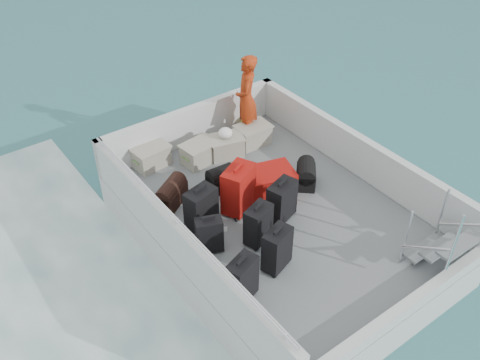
# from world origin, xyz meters

# --- Properties ---
(ground) EXTENTS (160.00, 160.00, 0.00)m
(ground) POSITION_xyz_m (0.00, 0.00, 0.00)
(ground) COLOR #1A535C
(ground) RESTS_ON ground
(ferry_hull) EXTENTS (3.60, 5.00, 0.60)m
(ferry_hull) POSITION_xyz_m (0.00, 0.00, 0.30)
(ferry_hull) COLOR silver
(ferry_hull) RESTS_ON ground
(deck) EXTENTS (3.30, 4.70, 0.02)m
(deck) POSITION_xyz_m (0.00, 0.00, 0.61)
(deck) COLOR slate
(deck) RESTS_ON ferry_hull
(deck_fittings) EXTENTS (3.60, 5.00, 0.90)m
(deck_fittings) POSITION_xyz_m (0.35, -0.32, 0.99)
(deck_fittings) COLOR silver
(deck_fittings) RESTS_ON deck
(suitcase_0) EXTENTS (0.48, 0.36, 0.66)m
(suitcase_0) POSITION_xyz_m (-1.42, -1.03, 0.95)
(suitcase_0) COLOR black
(suitcase_0) RESTS_ON deck
(suitcase_1) EXTENTS (0.42, 0.34, 0.56)m
(suitcase_1) POSITION_xyz_m (-1.27, -0.07, 0.90)
(suitcase_1) COLOR black
(suitcase_1) RESTS_ON deck
(suitcase_2) EXTENTS (0.51, 0.37, 0.66)m
(suitcase_2) POSITION_xyz_m (-1.09, 0.42, 0.95)
(suitcase_2) COLOR black
(suitcase_2) RESTS_ON deck
(suitcase_3) EXTENTS (0.47, 0.36, 0.64)m
(suitcase_3) POSITION_xyz_m (-0.72, -0.87, 0.94)
(suitcase_3) COLOR black
(suitcase_3) RESTS_ON deck
(suitcase_4) EXTENTS (0.47, 0.36, 0.61)m
(suitcase_4) POSITION_xyz_m (-0.62, -0.32, 0.93)
(suitcase_4) COLOR black
(suitcase_4) RESTS_ON deck
(suitcase_5) EXTENTS (0.63, 0.53, 0.75)m
(suitcase_5) POSITION_xyz_m (-0.42, 0.42, 0.99)
(suitcase_5) COLOR #A40E0C
(suitcase_5) RESTS_ON deck
(suitcase_7) EXTENTS (0.52, 0.39, 0.64)m
(suitcase_7) POSITION_xyz_m (-0.04, -0.14, 0.94)
(suitcase_7) COLOR black
(suitcase_7) RESTS_ON deck
(suitcase_8) EXTENTS (0.97, 0.77, 0.33)m
(suitcase_8) POSITION_xyz_m (0.25, 0.54, 0.79)
(suitcase_8) COLOR #A40E0C
(suitcase_8) RESTS_ON deck
(duffel_0) EXTENTS (0.65, 0.56, 0.32)m
(duffel_0) POSITION_xyz_m (-1.18, 1.14, 0.78)
(duffel_0) COLOR black
(duffel_0) RESTS_ON deck
(duffel_1) EXTENTS (0.44, 0.33, 0.32)m
(duffel_1) POSITION_xyz_m (-0.35, 0.98, 0.78)
(duffel_1) COLOR black
(duffel_1) RESTS_ON deck
(duffel_2) EXTENTS (0.54, 0.56, 0.32)m
(duffel_2) POSITION_xyz_m (0.82, 0.26, 0.78)
(duffel_2) COLOR black
(duffel_2) RESTS_ON deck
(crate_0) EXTENTS (0.61, 0.45, 0.35)m
(crate_0) POSITION_xyz_m (-0.94, 2.20, 0.79)
(crate_0) COLOR #A6A491
(crate_0) RESTS_ON deck
(crate_1) EXTENTS (0.61, 0.46, 0.34)m
(crate_1) POSITION_xyz_m (-0.23, 1.80, 0.79)
(crate_1) COLOR #A6A491
(crate_1) RESTS_ON deck
(crate_2) EXTENTS (0.65, 0.52, 0.34)m
(crate_2) POSITION_xyz_m (0.25, 1.70, 0.79)
(crate_2) COLOR #A6A491
(crate_2) RESTS_ON deck
(crate_3) EXTENTS (0.59, 0.42, 0.35)m
(crate_3) POSITION_xyz_m (0.85, 1.71, 0.79)
(crate_3) COLOR #A6A491
(crate_3) RESTS_ON deck
(yellow_bag) EXTENTS (0.28, 0.26, 0.22)m
(yellow_bag) POSITION_xyz_m (1.10, 2.20, 0.73)
(yellow_bag) COLOR gold
(yellow_bag) RESTS_ON deck
(white_bag) EXTENTS (0.24, 0.24, 0.18)m
(white_bag) POSITION_xyz_m (0.25, 1.70, 1.05)
(white_bag) COLOR white
(white_bag) RESTS_ON crate_2
(passenger) EXTENTS (0.66, 0.70, 1.60)m
(passenger) POSITION_xyz_m (0.89, 1.96, 1.42)
(passenger) COLOR #EE4316
(passenger) RESTS_ON deck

